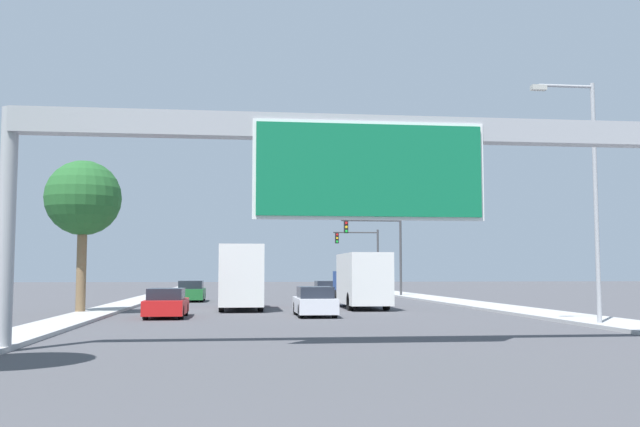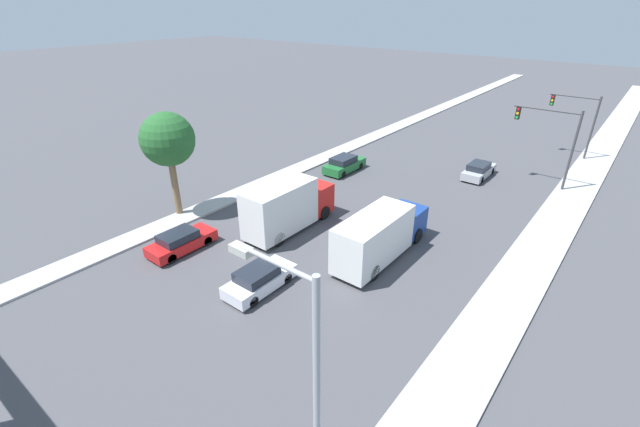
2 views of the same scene
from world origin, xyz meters
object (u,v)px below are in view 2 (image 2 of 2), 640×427
at_px(car_near_right, 344,164).
at_px(street_lamp_right, 307,406).
at_px(car_mid_right, 479,170).
at_px(truck_box_primary, 287,206).
at_px(car_far_center, 259,279).
at_px(traffic_light_near_intersection, 554,134).
at_px(truck_box_secondary, 380,235).
at_px(traffic_light_mid_block, 579,116).
at_px(palm_tree_background, 168,140).
at_px(car_mid_center, 181,241).

xyz_separation_m(car_near_right, street_lamp_right, (17.05, -25.74, 4.94)).
relative_size(car_mid_right, truck_box_primary, 0.59).
height_order(truck_box_primary, street_lamp_right, street_lamp_right).
height_order(car_far_center, traffic_light_near_intersection, traffic_light_near_intersection).
bearing_deg(street_lamp_right, truck_box_secondary, 113.93).
xyz_separation_m(truck_box_primary, truck_box_secondary, (7.00, 0.82, -0.19)).
relative_size(traffic_light_mid_block, palm_tree_background, 0.82).
bearing_deg(traffic_light_near_intersection, truck_box_secondary, -105.32).
bearing_deg(traffic_light_mid_block, palm_tree_background, -121.71).
distance_m(car_mid_right, truck_box_secondary, 17.41).
relative_size(truck_box_primary, traffic_light_near_intersection, 1.09).
height_order(car_far_center, street_lamp_right, street_lamp_right).
relative_size(truck_box_secondary, palm_tree_background, 1.06).
height_order(car_near_right, car_far_center, car_near_right).
xyz_separation_m(car_mid_center, truck_box_secondary, (10.50, 7.20, 0.97)).
height_order(car_mid_center, traffic_light_mid_block, traffic_light_mid_block).
height_order(car_mid_right, car_mid_center, car_mid_right).
relative_size(car_mid_right, traffic_light_mid_block, 0.70).
distance_m(car_near_right, traffic_light_near_intersection, 17.91).
height_order(car_mid_center, palm_tree_background, palm_tree_background).
relative_size(car_mid_center, truck_box_primary, 0.59).
bearing_deg(palm_tree_background, street_lamp_right, -26.11).
distance_m(traffic_light_near_intersection, street_lamp_right, 33.58).
height_order(car_far_center, traffic_light_mid_block, traffic_light_mid_block).
height_order(car_mid_right, traffic_light_mid_block, traffic_light_mid_block).
xyz_separation_m(car_mid_center, traffic_light_near_intersection, (15.64, 25.96, 3.98)).
bearing_deg(traffic_light_near_intersection, car_far_center, -108.53).
height_order(traffic_light_near_intersection, street_lamp_right, street_lamp_right).
bearing_deg(car_near_right, truck_box_primary, -73.47).
xyz_separation_m(truck_box_primary, traffic_light_mid_block, (12.32, 29.59, 2.48)).
bearing_deg(street_lamp_right, car_mid_right, 101.52).
height_order(truck_box_primary, palm_tree_background, palm_tree_background).
bearing_deg(truck_box_primary, truck_box_secondary, 6.70).
bearing_deg(traffic_light_mid_block, truck_box_primary, -112.60).
height_order(truck_box_secondary, traffic_light_near_intersection, traffic_light_near_intersection).
bearing_deg(truck_box_primary, traffic_light_mid_block, 67.40).
xyz_separation_m(truck_box_secondary, street_lamp_right, (6.55, -14.77, 4.02)).
distance_m(car_near_right, palm_tree_background, 16.63).
distance_m(car_far_center, palm_tree_background, 12.94).
height_order(traffic_light_near_intersection, palm_tree_background, palm_tree_background).
xyz_separation_m(car_near_right, truck_box_secondary, (10.50, -10.97, 0.92)).
bearing_deg(truck_box_primary, car_mid_right, 68.97).
bearing_deg(car_mid_center, car_near_right, 90.00).
relative_size(car_mid_right, car_near_right, 0.96).
distance_m(car_near_right, truck_box_primary, 12.35).
relative_size(car_mid_right, truck_box_secondary, 0.53).
bearing_deg(traffic_light_mid_block, car_near_right, -131.64).
bearing_deg(truck_box_secondary, traffic_light_near_intersection, 74.68).
bearing_deg(car_near_right, traffic_light_near_intersection, 26.47).
xyz_separation_m(car_far_center, traffic_light_mid_block, (8.82, 35.78, 3.62)).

